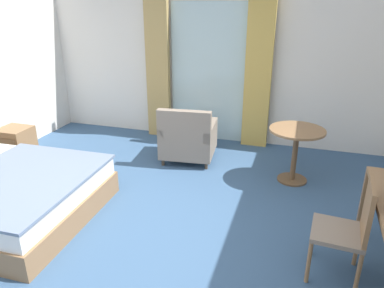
{
  "coord_description": "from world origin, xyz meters",
  "views": [
    {
      "loc": [
        1.47,
        -2.85,
        2.27
      ],
      "look_at": [
        0.46,
        0.41,
        0.91
      ],
      "focal_mm": 33.95,
      "sensor_mm": 36.0,
      "label": 1
    }
  ],
  "objects_px": {
    "nightstand": "(17,143)",
    "armchair_by_window": "(188,139)",
    "round_cafe_table": "(296,143)",
    "desk_chair": "(350,226)"
  },
  "relations": [
    {
      "from": "nightstand",
      "to": "armchair_by_window",
      "type": "distance_m",
      "value": 2.6
    },
    {
      "from": "nightstand",
      "to": "round_cafe_table",
      "type": "bearing_deg",
      "value": 6.96
    },
    {
      "from": "desk_chair",
      "to": "round_cafe_table",
      "type": "xyz_separation_m",
      "value": [
        -0.51,
        1.74,
        0.03
      ]
    },
    {
      "from": "armchair_by_window",
      "to": "round_cafe_table",
      "type": "distance_m",
      "value": 1.57
    },
    {
      "from": "desk_chair",
      "to": "armchair_by_window",
      "type": "height_order",
      "value": "desk_chair"
    },
    {
      "from": "armchair_by_window",
      "to": "round_cafe_table",
      "type": "relative_size",
      "value": 1.17
    },
    {
      "from": "nightstand",
      "to": "desk_chair",
      "type": "xyz_separation_m",
      "value": [
        4.54,
        -1.25,
        0.27
      ]
    },
    {
      "from": "round_cafe_table",
      "to": "armchair_by_window",
      "type": "bearing_deg",
      "value": 171.57
    },
    {
      "from": "desk_chair",
      "to": "round_cafe_table",
      "type": "height_order",
      "value": "desk_chair"
    },
    {
      "from": "nightstand",
      "to": "round_cafe_table",
      "type": "height_order",
      "value": "round_cafe_table"
    }
  ]
}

